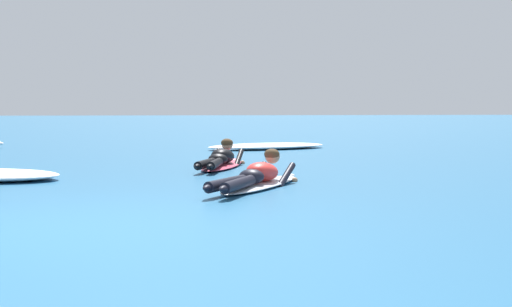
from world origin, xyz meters
name	(u,v)px	position (x,y,z in m)	size (l,w,h in m)	color
ground_plane	(128,152)	(0.00, 10.00, 0.00)	(120.00, 120.00, 0.00)	#235B84
surfer_near	(258,177)	(2.20, 2.75, 0.14)	(1.65, 2.50, 0.54)	silver
surfer_far	(221,160)	(1.91, 5.65, 0.14)	(1.13, 2.52, 0.55)	#E54C66
whitewater_mid_right	(267,146)	(3.40, 10.60, 0.07)	(3.36, 2.10, 0.15)	white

